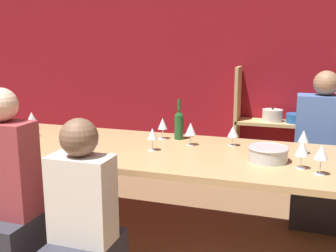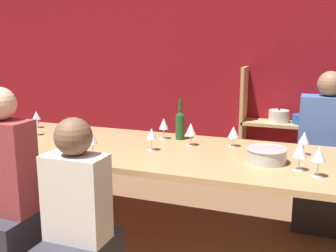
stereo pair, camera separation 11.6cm
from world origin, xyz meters
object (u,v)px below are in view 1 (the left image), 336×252
object	(u,v)px
mixing_bowl	(268,153)
wine_glass_white_b	(303,137)
wine_glass_empty_a	(321,153)
wine_glass_empty_b	(94,140)
wine_bottle_green	(179,124)
wine_glass_red_b	(32,117)
wine_glass_white_c	(191,129)
wine_glass_white_d	(233,132)
wine_glass_red_a	(31,122)
person_far_a	(319,168)
wine_glass_white_a	(152,135)
wine_glass_red_c	(302,148)
shelf_unit	(287,141)
cell_phone	(21,147)
person_near_a	(11,218)
person_near_b	(84,243)
wine_glass_white_e	(163,124)

from	to	relation	value
mixing_bowl	wine_glass_white_b	world-z (taller)	wine_glass_white_b
wine_glass_empty_a	wine_glass_white_b	xyz separation A→B (m)	(-0.09, 0.43, -0.01)
mixing_bowl	wine_glass_empty_b	world-z (taller)	wine_glass_empty_b
wine_bottle_green	wine_glass_red_b	size ratio (longest dim) A/B	2.11
wine_bottle_green	wine_glass_empty_b	world-z (taller)	wine_bottle_green
wine_glass_white_c	wine_glass_white_d	world-z (taller)	wine_glass_white_c
wine_glass_white_c	mixing_bowl	bearing A→B (deg)	-22.23
wine_glass_red_a	person_far_a	distance (m)	2.41
mixing_bowl	person_far_a	distance (m)	1.02
wine_glass_white_a	wine_glass_red_c	size ratio (longest dim) A/B	0.89
wine_glass_red_b	wine_bottle_green	bearing A→B (deg)	1.89
wine_glass_red_b	wine_glass_red_c	world-z (taller)	wine_glass_red_c
wine_glass_red_a	shelf_unit	bearing A→B (deg)	41.98
wine_glass_empty_b	cell_phone	distance (m)	0.63
wine_glass_white_a	wine_glass_empty_b	world-z (taller)	wine_glass_white_a
wine_glass_white_b	wine_glass_empty_b	distance (m)	1.42
wine_glass_empty_a	wine_bottle_green	bearing A→B (deg)	151.05
person_near_a	wine_glass_white_c	bearing A→B (deg)	48.36
shelf_unit	wine_glass_white_b	xyz separation A→B (m)	(0.13, -1.59, 0.42)
wine_glass_white_b	person_near_b	bearing A→B (deg)	-137.62
wine_glass_white_c	person_near_b	world-z (taller)	person_near_b
wine_glass_white_d	cell_phone	distance (m)	1.55
wine_glass_white_c	wine_glass_white_a	bearing A→B (deg)	-133.34
wine_glass_white_a	wine_glass_red_b	world-z (taller)	wine_glass_white_a
wine_bottle_green	wine_glass_red_b	distance (m)	1.34
wine_glass_white_a	wine_glass_empty_b	size ratio (longest dim) A/B	1.03
wine_bottle_green	wine_glass_red_c	bearing A→B (deg)	-27.74
wine_glass_red_a	wine_glass_white_e	distance (m)	1.06
wine_glass_empty_a	wine_glass_white_e	xyz separation A→B (m)	(-1.14, 0.53, -0.01)
shelf_unit	wine_glass_empty_a	world-z (taller)	shelf_unit
wine_glass_white_b	person_far_a	size ratio (longest dim) A/B	0.13
person_near_b	wine_glass_white_b	bearing A→B (deg)	42.38
cell_phone	person_near_b	bearing A→B (deg)	-33.82
wine_glass_white_a	cell_phone	xyz separation A→B (m)	(-0.93, -0.23, -0.11)
wine_glass_empty_a	person_near_b	size ratio (longest dim) A/B	0.16
mixing_bowl	wine_glass_white_c	distance (m)	0.63
person_near_a	person_near_b	world-z (taller)	person_near_a
wine_glass_empty_b	wine_bottle_green	bearing A→B (deg)	58.60
wine_glass_white_b	wine_glass_white_d	size ratio (longest dim) A/B	1.10
wine_glass_empty_a	wine_glass_white_d	size ratio (longest dim) A/B	1.18
wine_glass_white_d	wine_glass_empty_b	size ratio (longest dim) A/B	0.97
wine_glass_white_e	person_near_b	size ratio (longest dim) A/B	0.15
wine_glass_red_b	wine_glass_red_c	xyz separation A→B (m)	(2.25, -0.44, 0.02)
wine_glass_empty_b	person_near_a	xyz separation A→B (m)	(-0.32, -0.46, -0.39)
person_near_b	wine_glass_white_d	bearing A→B (deg)	59.81
mixing_bowl	wine_glass_red_b	xyz separation A→B (m)	(-2.05, 0.34, 0.06)
cell_phone	wine_glass_white_c	bearing A→B (deg)	21.65
wine_glass_red_a	person_near_a	bearing A→B (deg)	-61.88
wine_glass_red_b	wine_glass_empty_b	xyz separation A→B (m)	(0.94, -0.60, 0.01)
wine_glass_red_a	person_far_a	size ratio (longest dim) A/B	0.13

